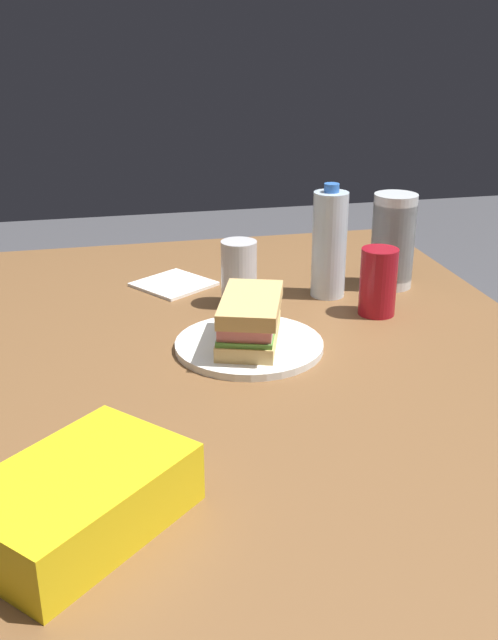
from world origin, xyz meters
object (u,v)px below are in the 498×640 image
plastic_cup_stack (393,241)px  sandwich (250,319)px  water_bottle_tall (329,244)px  soda_can_silver (239,273)px  paper_plate (249,345)px  dining_table (260,423)px  soda_can_red (378,282)px  chip_bag (79,499)px

plastic_cup_stack → sandwich: bearing=-54.9°
water_bottle_tall → soda_can_silver: size_ratio=1.77×
paper_plate → soda_can_silver: soda_can_silver is taller
dining_table → water_bottle_tall: (-0.29, 0.20, 0.20)m
sandwich → plastic_cup_stack: bearing=125.1°
dining_table → paper_plate: size_ratio=6.02×
plastic_cup_stack → soda_can_silver: plastic_cup_stack is taller
soda_can_silver → soda_can_red: bearing=66.8°
chip_bag → plastic_cup_stack: (-0.64, 0.61, 0.06)m
water_bottle_tall → plastic_cup_stack: water_bottle_tall is taller
dining_table → paper_plate: 0.13m
sandwich → chip_bag: (0.40, -0.27, -0.02)m
soda_can_red → plastic_cup_stack: (-0.14, 0.08, 0.03)m
dining_table → chip_bag: chip_bag is taller
sandwich → soda_can_silver: 0.20m
water_bottle_tall → soda_can_silver: bearing=-85.8°
water_bottle_tall → plastic_cup_stack: 0.14m
paper_plate → sandwich: sandwich is taller
paper_plate → plastic_cup_stack: plastic_cup_stack is taller
chip_bag → soda_can_silver: soda_can_silver is taller
soda_can_red → soda_can_silver: bearing=-113.2°
sandwich → chip_bag: size_ratio=0.88×
water_bottle_tall → soda_can_silver: water_bottle_tall is taller
soda_can_silver → paper_plate: bearing=-7.3°
plastic_cup_stack → soda_can_silver: size_ratio=1.52×
dining_table → water_bottle_tall: size_ratio=6.67×
dining_table → water_bottle_tall: 0.40m
dining_table → sandwich: bearing=179.7°
dining_table → chip_bag: size_ratio=6.28×
dining_table → soda_can_red: (-0.18, 0.26, 0.15)m
soda_can_red → dining_table: bearing=-55.2°
water_bottle_tall → chip_bag: bearing=-37.6°
soda_can_red → plastic_cup_stack: plastic_cup_stack is taller
chip_bag → sandwich: bearing=13.4°
dining_table → chip_bag: 0.44m
chip_bag → water_bottle_tall: 0.78m
chip_bag → soda_can_red: bearing=1.1°
plastic_cup_stack → dining_table: bearing=-47.2°
plastic_cup_stack → soda_can_silver: (0.04, -0.31, -0.03)m
dining_table → sandwich: (-0.08, 0.00, 0.15)m
soda_can_silver → sandwich: bearing=-6.9°
paper_plate → dining_table: bearing=0.1°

